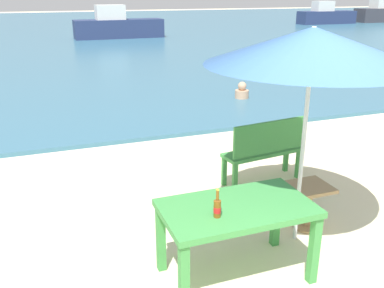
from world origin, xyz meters
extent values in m
cube|color=#386B84|center=(0.00, 30.00, 0.04)|extent=(120.00, 50.00, 0.08)
cube|color=#3D8C42|center=(-0.69, 0.87, 0.73)|extent=(1.40, 0.80, 0.06)
cube|color=#3D8C42|center=(-1.33, 0.53, 0.35)|extent=(0.08, 0.08, 0.70)
cube|color=#3D8C42|center=(-0.05, 0.53, 0.35)|extent=(0.08, 0.08, 0.70)
cube|color=#3D8C42|center=(-1.33, 1.21, 0.35)|extent=(0.08, 0.08, 0.70)
cube|color=#3D8C42|center=(-0.05, 1.21, 0.35)|extent=(0.08, 0.08, 0.70)
cylinder|color=brown|center=(-0.95, 0.75, 0.84)|extent=(0.06, 0.06, 0.16)
cone|color=brown|center=(-0.95, 0.75, 0.92)|extent=(0.06, 0.06, 0.03)
cylinder|color=brown|center=(-0.95, 0.75, 0.97)|extent=(0.03, 0.03, 0.09)
cylinder|color=red|center=(-0.95, 0.75, 0.83)|extent=(0.07, 0.07, 0.05)
cylinder|color=gold|center=(-0.95, 0.75, 1.02)|extent=(0.03, 0.03, 0.01)
cylinder|color=silver|center=(0.23, 1.24, 1.15)|extent=(0.04, 0.04, 2.30)
cone|color=#33598C|center=(0.23, 1.24, 2.12)|extent=(2.10, 2.10, 0.36)
cube|color=#9E7A51|center=(0.49, 1.39, 0.52)|extent=(0.44, 0.44, 0.04)
cylinder|color=#9E7A51|center=(0.49, 1.39, 0.25)|extent=(0.07, 0.07, 0.50)
cylinder|color=#9E7A51|center=(0.49, 1.39, 0.01)|extent=(0.32, 0.32, 0.03)
cube|color=#3D8C42|center=(0.63, 2.72, 0.45)|extent=(1.24, 0.50, 0.05)
cube|color=#3D8C42|center=(0.65, 2.56, 0.73)|extent=(1.20, 0.19, 0.44)
cube|color=#3D8C42|center=(1.16, 2.93, 0.21)|extent=(0.06, 0.06, 0.42)
cube|color=#3D8C42|center=(0.06, 2.79, 0.21)|extent=(0.06, 0.06, 0.42)
cube|color=#3D8C42|center=(1.19, 2.65, 0.21)|extent=(0.06, 0.06, 0.42)
cube|color=#3D8C42|center=(0.10, 2.51, 0.21)|extent=(0.06, 0.06, 0.42)
cylinder|color=tan|center=(2.51, 7.12, 0.18)|extent=(0.34, 0.34, 0.20)
sphere|color=tan|center=(2.51, 7.12, 0.39)|extent=(0.21, 0.21, 0.21)
cube|color=navy|center=(2.49, 22.47, 0.58)|extent=(4.92, 1.34, 1.01)
cube|color=silver|center=(2.04, 22.47, 1.48)|extent=(1.57, 1.01, 0.78)
cube|color=silver|center=(25.78, 27.64, 1.63)|extent=(1.74, 1.12, 0.87)
cube|color=navy|center=(20.20, 27.46, 0.57)|extent=(4.80, 1.31, 0.98)
cube|color=silver|center=(19.76, 27.46, 1.44)|extent=(1.53, 0.98, 0.76)
camera|label=1|loc=(-2.30, -2.27, 2.62)|focal=40.13mm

